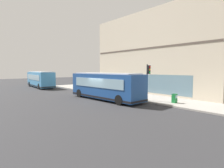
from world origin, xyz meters
The scene contains 11 objects.
ground centered at (0.00, 0.00, 0.00)m, with size 120.00×120.00×0.00m, color #2D2D30.
sidewalk_curb centered at (4.92, 0.00, 0.07)m, with size 4.64×40.00×0.15m, color #9E9991.
building_corner centered at (10.51, 0.00, 5.69)m, with size 6.60×20.08×11.41m.
city_bus_nearside centered at (0.57, -0.07, 1.55)m, with size 3.02×10.15×3.07m.
city_bus_far_down_street centered at (-0.20, 19.36, 1.55)m, with size 3.13×10.17×3.07m.
traffic_light_near_corner centered at (3.11, -4.18, 2.83)m, with size 0.32×0.49×3.84m.
fire_hydrant centered at (4.32, 0.16, 0.51)m, with size 0.35×0.35×0.74m.
pedestrian_near_hydrant centered at (6.13, 2.42, 1.20)m, with size 0.32×0.32×1.82m.
pedestrian_near_building_entrance centered at (4.05, 3.57, 1.13)m, with size 0.32×0.32×1.70m.
pedestrian_by_light_pole centered at (4.73, 8.60, 1.05)m, with size 0.32×0.32×1.58m.
newspaper_vending_box centered at (4.07, -6.76, 0.60)m, with size 0.44×0.42×0.90m.
Camera 1 is at (-12.17, -16.40, 3.44)m, focal length 29.15 mm.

